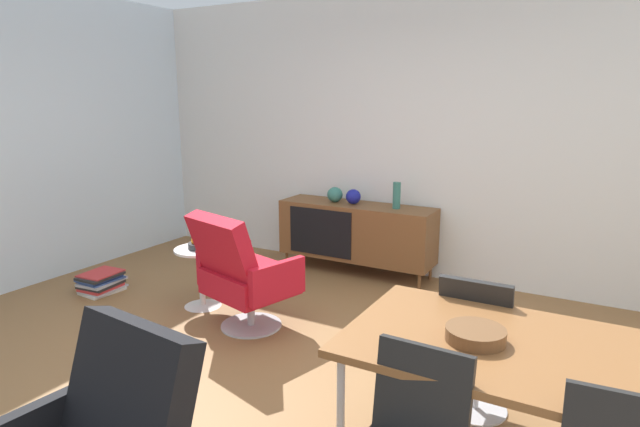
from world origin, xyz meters
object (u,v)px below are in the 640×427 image
object	(u,v)px
sideboard	(356,231)
fruit_bowl	(200,244)
dining_table	(534,358)
side_table_round	(201,271)
magazine_stack	(101,282)
dining_chair_back_left	(478,339)
vase_sculptural_dark	(353,197)
vase_ceramic_small	(397,195)
lounge_chair_red	(243,272)
vase_cobalt	(335,195)
wooden_bowl_on_table	(475,335)

from	to	relation	value
sideboard	fruit_bowl	xyz separation A→B (m)	(-0.77, -1.46, 0.12)
dining_table	side_table_round	bearing A→B (deg)	159.54
sideboard	magazine_stack	bearing A→B (deg)	-137.43
dining_chair_back_left	vase_sculptural_dark	bearing A→B (deg)	131.22
sideboard	fruit_bowl	distance (m)	1.66
vase_ceramic_small	vase_sculptural_dark	bearing A→B (deg)	180.00
vase_ceramic_small	lounge_chair_red	xyz separation A→B (m)	(-0.60, -1.67, -0.38)
side_table_round	dining_table	bearing A→B (deg)	-20.46
dining_chair_back_left	magazine_stack	size ratio (longest dim) A/B	2.12
vase_cobalt	wooden_bowl_on_table	world-z (taller)	vase_cobalt
vase_ceramic_small	wooden_bowl_on_table	distance (m)	2.89
vase_sculptural_dark	fruit_bowl	world-z (taller)	vase_sculptural_dark
sideboard	wooden_bowl_on_table	size ratio (longest dim) A/B	6.15
vase_ceramic_small	magazine_stack	size ratio (longest dim) A/B	0.64
lounge_chair_red	side_table_round	size ratio (longest dim) A/B	1.82
sideboard	vase_ceramic_small	bearing A→B (deg)	0.25
side_table_round	fruit_bowl	bearing A→B (deg)	159.37
dining_table	lounge_chair_red	size ratio (longest dim) A/B	1.69
vase_sculptural_dark	lounge_chair_red	size ratio (longest dim) A/B	0.16
lounge_chair_red	magazine_stack	world-z (taller)	lounge_chair_red
wooden_bowl_on_table	dining_chair_back_left	bearing A→B (deg)	100.38
side_table_round	magazine_stack	bearing A→B (deg)	-168.80
dining_chair_back_left	dining_table	bearing A→B (deg)	-57.95
vase_cobalt	fruit_bowl	distance (m)	1.58
vase_sculptural_dark	lounge_chair_red	xyz separation A→B (m)	(-0.14, -1.67, -0.33)
sideboard	dining_chair_back_left	world-z (taller)	dining_chair_back_left
dining_table	vase_cobalt	bearing A→B (deg)	132.12
wooden_bowl_on_table	fruit_bowl	size ratio (longest dim) A/B	1.30
dining_chair_back_left	magazine_stack	distance (m)	3.52
sideboard	magazine_stack	size ratio (longest dim) A/B	3.96
vase_ceramic_small	wooden_bowl_on_table	world-z (taller)	vase_ceramic_small
dining_chair_back_left	magazine_stack	xyz separation A→B (m)	(-3.49, 0.28, -0.38)
dining_table	dining_chair_back_left	size ratio (longest dim) A/B	1.87
dining_table	wooden_bowl_on_table	distance (m)	0.25
vase_ceramic_small	fruit_bowl	bearing A→B (deg)	-129.30
vase_sculptural_dark	dining_table	xyz separation A→B (m)	(2.06, -2.51, -0.10)
vase_ceramic_small	magazine_stack	bearing A→B (deg)	-143.31
vase_sculptural_dark	dining_table	world-z (taller)	vase_sculptural_dark
lounge_chair_red	fruit_bowl	xyz separation A→B (m)	(-0.60, 0.20, 0.09)
vase_cobalt	wooden_bowl_on_table	xyz separation A→B (m)	(2.03, -2.55, -0.03)
dining_table	dining_chair_back_left	world-z (taller)	dining_chair_back_left
vase_cobalt	dining_table	distance (m)	3.38
side_table_round	vase_sculptural_dark	bearing A→B (deg)	63.37
vase_sculptural_dark	magazine_stack	distance (m)	2.54
wooden_bowl_on_table	dining_table	bearing A→B (deg)	10.77
vase_sculptural_dark	vase_ceramic_small	size ratio (longest dim) A/B	0.58
vase_sculptural_dark	vase_cobalt	bearing A→B (deg)	180.00
vase_cobalt	dining_chair_back_left	xyz separation A→B (m)	(1.92, -1.95, -0.33)
dining_table	lounge_chair_red	bearing A→B (deg)	158.99
vase_ceramic_small	dining_chair_back_left	size ratio (longest dim) A/B	0.30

